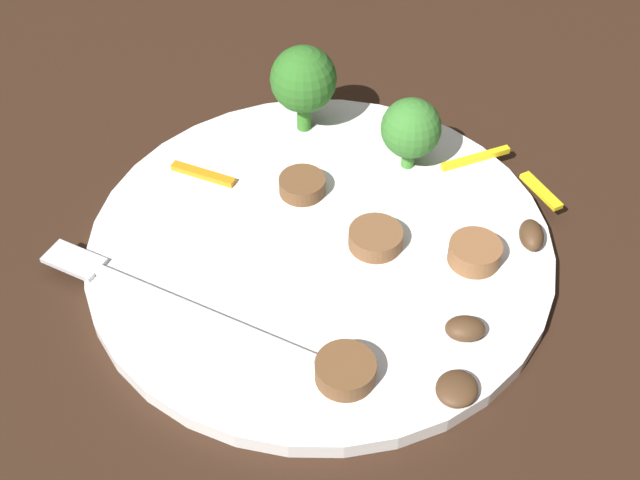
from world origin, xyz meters
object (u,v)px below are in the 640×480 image
Objects in this scene: sausage_slice_0 at (345,370)px; broccoli_floret_0 at (303,80)px; pepper_strip_0 at (541,191)px; fork at (158,295)px; pepper_strip_2 at (476,158)px; plate at (320,246)px; sausage_slice_1 at (302,185)px; mushroom_0 at (457,389)px; pepper_strip_1 at (203,174)px; mushroom_2 at (531,235)px; sausage_slice_3 at (376,238)px; mushroom_1 at (465,329)px; broccoli_floret_1 at (411,129)px; sausage_slice_2 at (475,253)px.

broccoli_floret_0 is at bearing -54.42° from sausage_slice_0.
fork is at bearing 49.35° from pepper_strip_0.
fork is at bearing 60.06° from pepper_strip_2.
sausage_slice_1 is (0.03, -0.03, 0.01)m from plate.
mushroom_0 is 0.22m from pepper_strip_1.
sausage_slice_0 is 0.15m from mushroom_2.
sausage_slice_3 reaches higher than pepper_strip_2.
mushroom_2 is 0.53× the size of pepper_strip_1.
mushroom_2 reaches higher than pepper_strip_1.
mushroom_2 is at bearing 136.19° from pepper_strip_2.
pepper_strip_1 is at bearing -10.86° from mushroom_1.
plate is at bearing -53.49° from sausage_slice_0.
broccoli_floret_0 is (0.00, -0.17, 0.04)m from fork.
broccoli_floret_1 is 1.42× the size of pepper_strip_0.
sausage_slice_0 is at bearing 51.66° from mushroom_1.
pepper_strip_1 is at bearing 33.86° from pepper_strip_2.
sausage_slice_0 is at bearing 69.52° from mushroom_2.
sausage_slice_2 is 0.04m from mushroom_2.
pepper_strip_0 is 0.72× the size of pepper_strip_2.
mushroom_2 is 0.21m from pepper_strip_1.
sausage_slice_0 is at bearing 126.51° from plate.
plate is 8.64× the size of sausage_slice_3.
fork is 7.75× the size of mushroom_2.
mushroom_1 is at bearing 152.73° from sausage_slice_3.
sausage_slice_1 is 0.96× the size of sausage_slice_2.
pepper_strip_0 is at bearing -151.55° from sausage_slice_1.
mushroom_1 is (-0.10, 0.02, 0.01)m from plate.
mushroom_1 reaches higher than mushroom_0.
sausage_slice_1 is 0.15m from pepper_strip_0.
plate is at bearing -126.98° from fork.
sausage_slice_1 reaches higher than fork.
plate is 0.09m from sausage_slice_2.
pepper_strip_1 is (0.18, 0.02, -0.00)m from sausage_slice_2.
broccoli_floret_0 is 2.12× the size of sausage_slice_1.
mushroom_0 is 0.47× the size of pepper_strip_2.
mushroom_1 is (-0.13, 0.06, 0.00)m from sausage_slice_1.
pepper_strip_1 is at bearing -31.33° from sausage_slice_0.
plate is 11.85× the size of mushroom_2.
sausage_slice_0 reaches higher than pepper_strip_1.
sausage_slice_2 is (-0.12, 0.00, 0.00)m from sausage_slice_1.
sausage_slice_0 is at bearing 75.71° from sausage_slice_2.
broccoli_floret_1 is at bearing -57.15° from mushroom_0.
broccoli_floret_0 reaches higher than mushroom_0.
mushroom_2 is (-0.08, -0.05, 0.00)m from sausage_slice_3.
mushroom_2 reaches higher than mushroom_1.
sausage_slice_3 and mushroom_1 have the same top height.
sausage_slice_0 is 0.10m from sausage_slice_3.
plate is 0.04m from sausage_slice_1.
broccoli_floret_0 reaches higher than mushroom_1.
mushroom_0 is 1.07× the size of mushroom_1.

